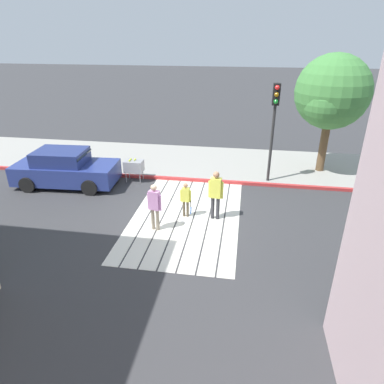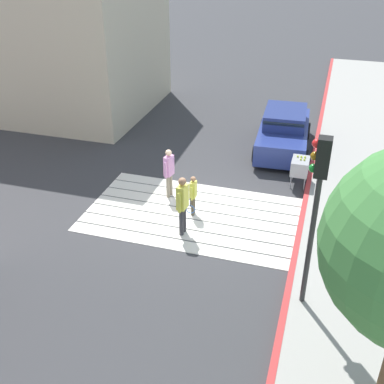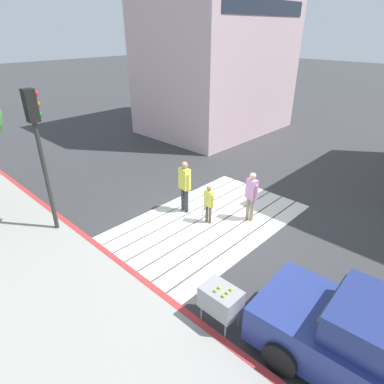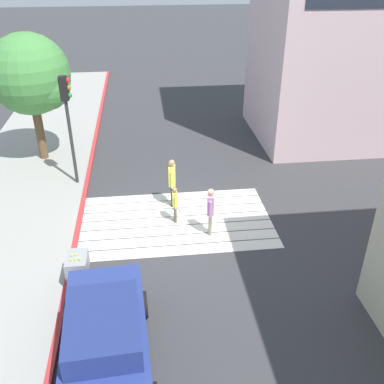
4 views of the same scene
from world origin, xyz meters
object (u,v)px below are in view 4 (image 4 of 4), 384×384
(traffic_light_corner, at_px, (68,110))
(pedestrian_child_with_racket, at_px, (175,203))
(car_parked_near_curb, at_px, (106,340))
(pedestrian_adult_lead, at_px, (210,208))
(street_tree, at_px, (32,77))
(pedestrian_adult_trailing, at_px, (172,180))
(tennis_ball_cart, at_px, (77,264))

(traffic_light_corner, bearing_deg, pedestrian_child_with_racket, -40.42)
(car_parked_near_curb, relative_size, pedestrian_adult_lead, 2.65)
(street_tree, distance_m, pedestrian_child_with_racket, 8.03)
(traffic_light_corner, distance_m, pedestrian_adult_trailing, 4.52)
(pedestrian_child_with_racket, bearing_deg, tennis_ball_cart, -135.31)
(street_tree, bearing_deg, pedestrian_adult_lead, -45.50)
(pedestrian_adult_trailing, bearing_deg, car_parked_near_curb, -106.48)
(car_parked_near_curb, height_order, pedestrian_adult_lead, pedestrian_adult_lead)
(street_tree, bearing_deg, traffic_light_corner, -56.75)
(traffic_light_corner, bearing_deg, street_tree, 123.25)
(traffic_light_corner, bearing_deg, pedestrian_adult_lead, -40.11)
(street_tree, height_order, pedestrian_child_with_racket, street_tree)
(street_tree, distance_m, pedestrian_adult_lead, 9.23)
(car_parked_near_curb, xyz_separation_m, pedestrian_adult_trailing, (1.96, 6.64, 0.32))
(car_parked_near_curb, xyz_separation_m, street_tree, (-3.17, 11.04, 2.90))
(car_parked_near_curb, bearing_deg, street_tree, 106.01)
(street_tree, bearing_deg, pedestrian_adult_trailing, -40.62)
(pedestrian_adult_lead, height_order, pedestrian_child_with_racket, pedestrian_adult_lead)
(street_tree, bearing_deg, tennis_ball_cart, -74.71)
(traffic_light_corner, xyz_separation_m, pedestrian_adult_lead, (4.60, -3.88, -2.07))
(traffic_light_corner, xyz_separation_m, pedestrian_child_with_racket, (3.55, -3.03, -2.30))
(traffic_light_corner, bearing_deg, pedestrian_adult_trailing, -29.19)
(pedestrian_adult_trailing, bearing_deg, street_tree, 139.38)
(tennis_ball_cart, bearing_deg, traffic_light_corner, 96.60)
(car_parked_near_curb, height_order, tennis_ball_cart, car_parked_near_curb)
(car_parked_near_curb, relative_size, traffic_light_corner, 1.04)
(tennis_ball_cart, bearing_deg, street_tree, 105.29)
(car_parked_near_curb, bearing_deg, pedestrian_adult_trailing, 73.52)
(pedestrian_adult_trailing, relative_size, pedestrian_child_with_racket, 1.38)
(car_parked_near_curb, distance_m, pedestrian_adult_lead, 5.63)
(traffic_light_corner, height_order, pedestrian_adult_lead, traffic_light_corner)
(car_parked_near_curb, xyz_separation_m, pedestrian_child_with_racket, (1.97, 5.59, 0.00))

